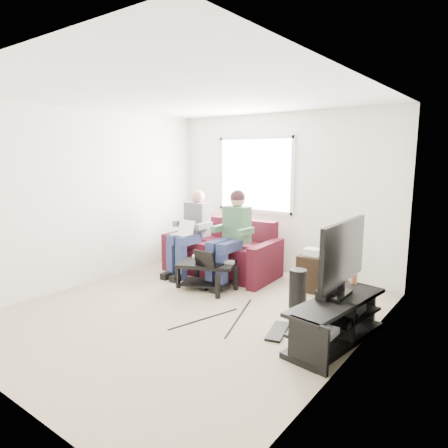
# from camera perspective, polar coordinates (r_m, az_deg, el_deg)

# --- Properties ---
(floor) EXTENTS (4.50, 4.50, 0.00)m
(floor) POSITION_cam_1_polar(r_m,az_deg,el_deg) (5.15, -4.73, -12.25)
(floor) COLOR tan
(floor) RESTS_ON ground
(ceiling) EXTENTS (4.50, 4.50, 0.00)m
(ceiling) POSITION_cam_1_polar(r_m,az_deg,el_deg) (4.82, -5.19, 17.75)
(ceiling) COLOR white
(ceiling) RESTS_ON wall_back
(wall_back) EXTENTS (4.50, 0.00, 4.50)m
(wall_back) POSITION_cam_1_polar(r_m,az_deg,el_deg) (6.65, 8.13, 4.29)
(wall_back) COLOR white
(wall_back) RESTS_ON floor
(wall_left) EXTENTS (0.00, 4.50, 4.50)m
(wall_left) POSITION_cam_1_polar(r_m,az_deg,el_deg) (6.32, -18.61, 3.59)
(wall_left) COLOR white
(wall_left) RESTS_ON floor
(wall_right) EXTENTS (0.00, 4.50, 4.50)m
(wall_right) POSITION_cam_1_polar(r_m,az_deg,el_deg) (3.80, 18.15, -0.29)
(wall_right) COLOR white
(wall_right) RESTS_ON floor
(window) EXTENTS (1.48, 0.04, 1.28)m
(window) POSITION_cam_1_polar(r_m,az_deg,el_deg) (6.87, 4.44, 7.05)
(window) COLOR white
(window) RESTS_ON wall_back
(sofa) EXTENTS (1.91, 0.98, 0.88)m
(sofa) POSITION_cam_1_polar(r_m,az_deg,el_deg) (6.61, -0.15, -4.24)
(sofa) COLOR #441121
(sofa) RESTS_ON floor
(person_left) EXTENTS (0.40, 0.71, 1.36)m
(person_left) POSITION_cam_1_polar(r_m,az_deg,el_deg) (6.51, -4.75, -0.62)
(person_left) COLOR navy
(person_left) RESTS_ON sofa
(person_right) EXTENTS (0.40, 0.71, 1.41)m
(person_right) POSITION_cam_1_polar(r_m,az_deg,el_deg) (6.02, 1.07, -0.87)
(person_right) COLOR navy
(person_right) RESTS_ON sofa
(laptop_silver) EXTENTS (0.36, 0.28, 0.24)m
(laptop_silver) POSITION_cam_1_polar(r_m,az_deg,el_deg) (6.37, -5.90, -1.04)
(laptop_silver) COLOR silver
(laptop_silver) RESTS_ON person_left
(coffee_table) EXTENTS (0.93, 0.77, 0.40)m
(coffee_table) POSITION_cam_1_polar(r_m,az_deg,el_deg) (5.83, -2.49, -6.52)
(coffee_table) COLOR black
(coffee_table) RESTS_ON floor
(laptop_black) EXTENTS (0.40, 0.34, 0.24)m
(laptop_black) POSITION_cam_1_polar(r_m,az_deg,el_deg) (5.63, -2.08, -4.70)
(laptop_black) COLOR black
(laptop_black) RESTS_ON coffee_table
(controller_a) EXTENTS (0.17, 0.15, 0.04)m
(controller_a) POSITION_cam_1_polar(r_m,az_deg,el_deg) (6.05, -3.83, -4.65)
(controller_a) COLOR silver
(controller_a) RESTS_ON coffee_table
(controller_b) EXTENTS (0.16, 0.13, 0.04)m
(controller_b) POSITION_cam_1_polar(r_m,az_deg,el_deg) (5.99, -2.15, -4.80)
(controller_b) COLOR black
(controller_b) RESTS_ON coffee_table
(controller_c) EXTENTS (0.17, 0.15, 0.04)m
(controller_c) POSITION_cam_1_polar(r_m,az_deg,el_deg) (5.73, 0.79, -5.48)
(controller_c) COLOR gray
(controller_c) RESTS_ON coffee_table
(tv_stand) EXTENTS (0.60, 1.44, 0.46)m
(tv_stand) POSITION_cam_1_polar(r_m,az_deg,el_deg) (4.44, 15.71, -13.47)
(tv_stand) COLOR black
(tv_stand) RESTS_ON floor
(tv) EXTENTS (0.12, 1.10, 0.81)m
(tv) POSITION_cam_1_polar(r_m,az_deg,el_deg) (4.30, 16.61, -4.22)
(tv) COLOR black
(tv) RESTS_ON tv_stand
(soundbar) EXTENTS (0.12, 0.50, 0.10)m
(soundbar) POSITION_cam_1_polar(r_m,az_deg,el_deg) (4.46, 14.91, -9.14)
(soundbar) COLOR black
(soundbar) RESTS_ON tv_stand
(drink_cup) EXTENTS (0.08, 0.08, 0.12)m
(drink_cup) POSITION_cam_1_polar(r_m,az_deg,el_deg) (4.90, 18.05, -7.41)
(drink_cup) COLOR #AB6F4A
(drink_cup) RESTS_ON tv_stand
(console_white) EXTENTS (0.30, 0.22, 0.06)m
(console_white) POSITION_cam_1_polar(r_m,az_deg,el_deg) (4.07, 13.62, -14.54)
(console_white) COLOR silver
(console_white) RESTS_ON tv_stand
(console_grey) EXTENTS (0.34, 0.26, 0.08)m
(console_grey) POSITION_cam_1_polar(r_m,az_deg,el_deg) (4.67, 17.13, -11.30)
(console_grey) COLOR gray
(console_grey) RESTS_ON tv_stand
(console_black) EXTENTS (0.38, 0.30, 0.07)m
(console_black) POSITION_cam_1_polar(r_m,az_deg,el_deg) (4.36, 15.51, -12.81)
(console_black) COLOR black
(console_black) RESTS_ON tv_stand
(subwoofer) EXTENTS (0.22, 0.22, 0.50)m
(subwoofer) POSITION_cam_1_polar(r_m,az_deg,el_deg) (5.24, 10.49, -9.07)
(subwoofer) COLOR black
(subwoofer) RESTS_ON floor
(keyboard_floor) EXTENTS (0.30, 0.53, 0.03)m
(keyboard_floor) POSITION_cam_1_polar(r_m,az_deg,el_deg) (4.60, 7.67, -14.94)
(keyboard_floor) COLOR black
(keyboard_floor) RESTS_ON floor
(end_table) EXTENTS (0.35, 0.35, 0.62)m
(end_table) POSITION_cam_1_polar(r_m,az_deg,el_deg) (5.91, 12.42, -6.66)
(end_table) COLOR black
(end_table) RESTS_ON floor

